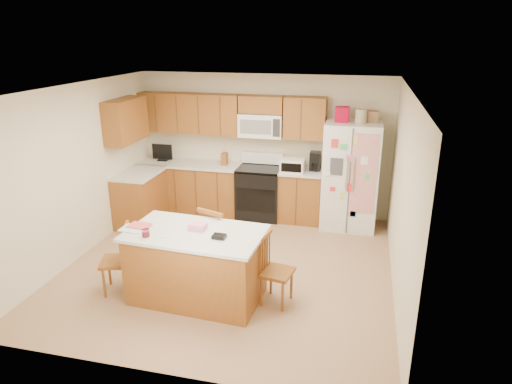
% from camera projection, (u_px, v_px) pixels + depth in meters
% --- Properties ---
extents(ground, '(4.50, 4.50, 0.00)m').
position_uv_depth(ground, '(229.00, 266.00, 6.53)').
color(ground, '#A47B60').
rests_on(ground, ground).
extents(room_shell, '(4.60, 4.60, 2.52)m').
position_uv_depth(room_shell, '(227.00, 170.00, 6.06)').
color(room_shell, beige).
rests_on(room_shell, ground).
extents(cabinetry, '(3.36, 1.56, 2.15)m').
position_uv_depth(cabinetry, '(204.00, 166.00, 8.09)').
color(cabinetry, '#935D25').
rests_on(cabinetry, ground).
extents(stove, '(0.76, 0.65, 1.13)m').
position_uv_depth(stove, '(260.00, 191.00, 8.16)').
color(stove, black).
rests_on(stove, ground).
extents(refrigerator, '(0.90, 0.79, 2.04)m').
position_uv_depth(refrigerator, '(350.00, 175.00, 7.61)').
color(refrigerator, white).
rests_on(refrigerator, ground).
extents(island, '(1.76, 1.06, 0.99)m').
position_uv_depth(island, '(197.00, 265.00, 5.62)').
color(island, '#935D25').
rests_on(island, ground).
extents(windsor_chair_left, '(0.48, 0.49, 0.90)m').
position_uv_depth(windsor_chair_left, '(118.00, 261.00, 5.78)').
color(windsor_chair_left, '#935D25').
rests_on(windsor_chair_left, ground).
extents(windsor_chair_back, '(0.54, 0.52, 0.99)m').
position_uv_depth(windsor_chair_back, '(218.00, 243.00, 6.18)').
color(windsor_chair_back, '#935D25').
rests_on(windsor_chair_back, ground).
extents(windsor_chair_right, '(0.43, 0.45, 0.89)m').
position_uv_depth(windsor_chair_right, '(275.00, 271.00, 5.53)').
color(windsor_chair_right, '#935D25').
rests_on(windsor_chair_right, ground).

